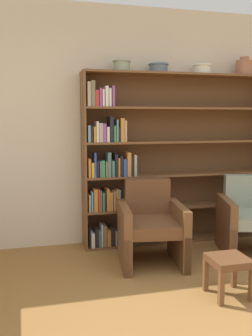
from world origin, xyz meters
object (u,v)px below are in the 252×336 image
bookshelf (163,160)px  vase_tall (244,67)px  bowl_stoneware (158,67)px  bowl_copper (122,65)px  armchair_cushioned (251,218)px  bowl_cream (202,69)px  armchair_leather (151,226)px  footstool (228,265)px

bookshelf → vase_tall: size_ratio=10.77×
bookshelf → bowl_stoneware: 1.07m
bowl_copper → armchair_cushioned: 2.21m
bowl_cream → vase_tall: 0.55m
vase_tall → armchair_leather: bearing=-156.3°
vase_tall → armchair_cushioned: size_ratio=0.26×
bowl_copper → armchair_cushioned: size_ratio=0.25×
armchair_leather → bowl_cream: bearing=-135.8°
bowl_stoneware → armchair_cushioned: bowl_stoneware is taller
bowl_stoneware → bowl_cream: 0.54m
bowl_cream → armchair_cushioned: (0.34, -0.60, -1.67)m
bowl_stoneware → armchair_leather: bowl_stoneware is taller
bowl_cream → bookshelf: bearing=177.4°
armchair_leather → armchair_cushioned: same height
bookshelf → armchair_cushioned: bearing=-37.8°
armchair_cushioned → bowl_stoneware: bearing=-18.3°
armchair_cushioned → bookshelf: bearing=-21.8°
bookshelf → armchair_leather: size_ratio=2.83×
bowl_stoneware → bowl_cream: bowl_cream is taller
bookshelf → bowl_stoneware: bearing=-165.2°
bowl_copper → bowl_cream: bearing=0.0°
armchair_leather → armchair_cushioned: (1.15, -0.00, 0.00)m
bowl_cream → armchair_cushioned: size_ratio=0.28×
bowl_stoneware → footstool: 2.32m
armchair_leather → armchair_cushioned: size_ratio=1.00×
bowl_copper → armchair_cushioned: (1.31, -0.60, -1.68)m
bookshelf → bowl_stoneware: size_ratio=10.00×
armchair_leather → armchair_cushioned: bearing=-172.2°
bookshelf → footstool: bearing=-88.6°
armchair_leather → armchair_cushioned: 1.15m
bowl_copper → armchair_leather: bowl_copper is taller
bookshelf → bowl_copper: bearing=-177.6°
bowl_copper → bowl_stoneware: 0.43m
bowl_copper → armchair_leather: size_ratio=0.25×
bookshelf → vase_tall: (1.02, -0.02, 1.10)m
bowl_stoneware → armchair_cushioned: size_ratio=0.28×
bookshelf → bowl_stoneware: (-0.08, -0.02, 1.06)m
vase_tall → armchair_leather: (-1.37, -0.60, -1.70)m
bowl_stoneware → bowl_copper: bearing=180.0°
bookshelf → footstool: size_ratio=6.98×
bowl_copper → armchair_cushioned: bowl_copper is taller
bowl_cream → armchair_leather: (-0.81, -0.60, -1.67)m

